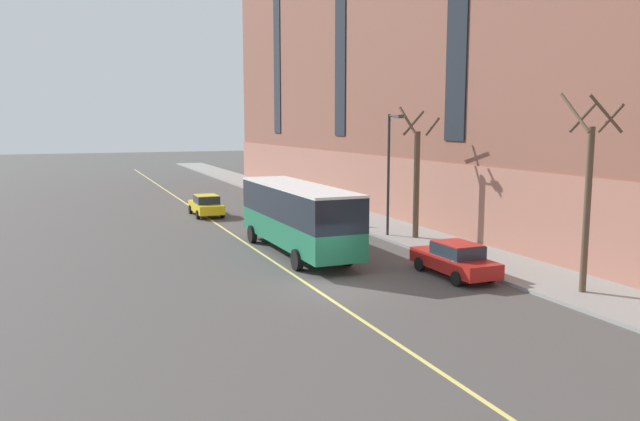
% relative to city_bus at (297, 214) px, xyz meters
% --- Properties ---
extents(ground_plane, '(260.00, 260.00, 0.00)m').
position_rel_city_bus_xyz_m(ground_plane, '(-0.71, -7.13, -2.10)').
color(ground_plane, '#4C4947').
extents(sidewalk, '(4.23, 160.00, 0.15)m').
position_rel_city_bus_xyz_m(sidewalk, '(8.14, -4.13, -2.02)').
color(sidewalk, gray).
rests_on(sidewalk, ground).
extents(city_bus, '(2.93, 11.37, 3.62)m').
position_rel_city_bus_xyz_m(city_bus, '(0.00, 0.00, 0.00)').
color(city_bus, '#1E704C').
rests_on(city_bus, ground).
extents(parked_car_black_2, '(1.94, 4.52, 1.56)m').
position_rel_city_bus_xyz_m(parked_car_black_2, '(4.81, 11.83, -1.32)').
color(parked_car_black_2, black).
rests_on(parked_car_black_2, ground).
extents(parked_car_red_3, '(1.91, 4.78, 1.56)m').
position_rel_city_bus_xyz_m(parked_car_red_3, '(4.81, -7.17, -1.31)').
color(parked_car_red_3, '#B21E19').
rests_on(parked_car_red_3, ground).
extents(taxi_cab, '(2.00, 4.70, 1.56)m').
position_rel_city_bus_xyz_m(taxi_cab, '(-1.57, 15.29, -1.31)').
color(taxi_cab, yellow).
rests_on(taxi_cab, ground).
extents(street_tree_mid_block, '(1.92, 1.88, 7.76)m').
position_rel_city_bus_xyz_m(street_tree_mid_block, '(7.74, -11.64, 1.98)').
color(street_tree_mid_block, brown).
rests_on(street_tree_mid_block, sidewalk).
extents(street_tree_far_uptown, '(2.03, 1.83, 7.54)m').
position_rel_city_bus_xyz_m(street_tree_far_uptown, '(7.76, 1.18, 1.69)').
color(street_tree_far_uptown, brown).
rests_on(street_tree_far_uptown, sidewalk).
extents(street_lamp, '(0.36, 1.48, 7.13)m').
position_rel_city_bus_xyz_m(street_lamp, '(6.63, 2.26, 2.40)').
color(street_lamp, '#2D2D30').
rests_on(street_lamp, sidewalk).
extents(fire_hydrant, '(0.42, 0.24, 0.72)m').
position_rel_city_bus_xyz_m(fire_hydrant, '(6.53, 5.82, -1.60)').
color(fire_hydrant, red).
rests_on(fire_hydrant, sidewalk).
extents(lane_centerline, '(0.16, 140.00, 0.01)m').
position_rel_city_bus_xyz_m(lane_centerline, '(-1.70, -4.13, -2.09)').
color(lane_centerline, '#E0D66B').
rests_on(lane_centerline, ground).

